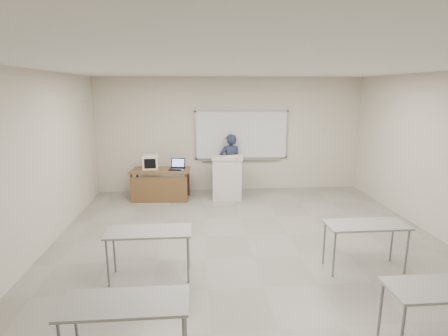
{
  "coord_description": "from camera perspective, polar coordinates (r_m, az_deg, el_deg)",
  "views": [
    {
      "loc": [
        -0.9,
        -5.19,
        2.68
      ],
      "look_at": [
        -0.31,
        2.2,
        1.01
      ],
      "focal_mm": 28.0,
      "sensor_mm": 36.0,
      "label": 1
    }
  ],
  "objects": [
    {
      "name": "floor",
      "position": [
        5.92,
        4.88,
        -14.34
      ],
      "size": [
        7.0,
        8.0,
        0.01
      ],
      "primitive_type": "cube",
      "color": "gray",
      "rests_on": "ground"
    },
    {
      "name": "whiteboard",
      "position": [
        9.32,
        2.91,
        5.3
      ],
      "size": [
        2.48,
        0.1,
        1.31
      ],
      "color": "white",
      "rests_on": "floor"
    },
    {
      "name": "student_desks",
      "position": [
        4.43,
        7.97,
        -14.42
      ],
      "size": [
        4.4,
        2.2,
        0.73
      ],
      "color": "gray",
      "rests_on": "floor"
    },
    {
      "name": "instructor_desk",
      "position": [
        8.7,
        -10.34,
        -1.72
      ],
      "size": [
        1.43,
        0.72,
        0.75
      ],
      "rotation": [
        0.0,
        0.0,
        -0.07
      ],
      "color": "brown",
      "rests_on": "floor"
    },
    {
      "name": "podium",
      "position": [
        8.7,
        0.47,
        -1.62
      ],
      "size": [
        0.75,
        0.54,
        1.05
      ],
      "rotation": [
        0.0,
        0.0,
        -0.04
      ],
      "color": "silver",
      "rests_on": "floor"
    },
    {
      "name": "crt_monitor",
      "position": [
        8.87,
        -11.9,
        0.97
      ],
      "size": [
        0.37,
        0.42,
        0.35
      ],
      "rotation": [
        0.0,
        0.0,
        0.04
      ],
      "color": "beige",
      "rests_on": "instructor_desk"
    },
    {
      "name": "laptop",
      "position": [
        8.7,
        -7.73,
        0.18
      ],
      "size": [
        0.35,
        0.33,
        0.26
      ],
      "rotation": [
        0.0,
        0.0,
        -0.21
      ],
      "color": "black",
      "rests_on": "instructor_desk"
    },
    {
      "name": "mouse",
      "position": [
        8.52,
        -6.78,
        -0.35
      ],
      "size": [
        0.11,
        0.1,
        0.04
      ],
      "primitive_type": "ellipsoid",
      "rotation": [
        0.0,
        0.0,
        0.42
      ],
      "color": "#9B9CA1",
      "rests_on": "instructor_desk"
    },
    {
      "name": "keyboard",
      "position": [
        8.67,
        1.42,
        1.96
      ],
      "size": [
        0.49,
        0.29,
        0.03
      ],
      "primitive_type": "cube",
      "rotation": [
        0.0,
        0.0,
        0.31
      ],
      "color": "beige",
      "rests_on": "podium"
    },
    {
      "name": "presenter",
      "position": [
        9.26,
        1.05,
        0.83
      ],
      "size": [
        0.59,
        0.42,
        1.55
      ],
      "primitive_type": "imported",
      "rotation": [
        0.0,
        0.0,
        3.22
      ],
      "color": "black",
      "rests_on": "floor"
    }
  ]
}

